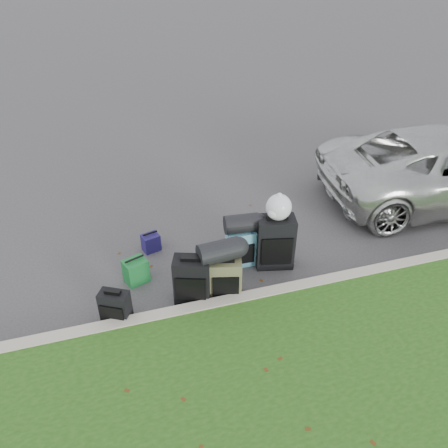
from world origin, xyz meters
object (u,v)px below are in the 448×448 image
object	(u,v)px
suitcase_teal	(241,248)
tote_green	(136,271)
suitcase_olive	(225,278)
tote_navy	(151,243)
suitcase_large_black_right	(275,242)
suitcase_large_black_left	(192,280)
suitcase_small_black	(115,307)

from	to	relation	value
suitcase_teal	tote_green	distance (m)	1.59
suitcase_olive	tote_navy	world-z (taller)	suitcase_olive
tote_navy	suitcase_olive	bearing A→B (deg)	-74.10
tote_green	suitcase_large_black_right	bearing A→B (deg)	-26.06
suitcase_large_black_right	tote_green	bearing A→B (deg)	-172.81
suitcase_olive	suitcase_teal	size ratio (longest dim) A/B	1.01
suitcase_large_black_left	tote_green	bearing A→B (deg)	157.70
suitcase_teal	suitcase_large_black_right	size ratio (longest dim) A/B	0.72
tote_green	tote_navy	size ratio (longest dim) A/B	1.29
suitcase_large_black_left	suitcase_olive	world-z (taller)	suitcase_large_black_left
suitcase_small_black	suitcase_large_black_right	world-z (taller)	suitcase_large_black_right
suitcase_large_black_left	suitcase_large_black_right	bearing A→B (deg)	35.78
suitcase_large_black_left	tote_navy	distance (m)	1.39
suitcase_small_black	tote_navy	size ratio (longest dim) A/B	1.67
tote_navy	suitcase_large_black_right	bearing A→B (deg)	-43.25
suitcase_large_black_left	suitcase_teal	world-z (taller)	suitcase_large_black_left
suitcase_small_black	tote_green	distance (m)	0.81
tote_green	tote_navy	distance (m)	0.77
suitcase_large_black_left	suitcase_olive	distance (m)	0.47
suitcase_olive	tote_green	bearing A→B (deg)	165.10
suitcase_olive	tote_navy	xyz separation A→B (m)	(-0.84, 1.36, -0.16)
suitcase_large_black_right	suitcase_large_black_left	bearing A→B (deg)	-150.45
suitcase_olive	suitcase_teal	bearing A→B (deg)	69.78
suitcase_small_black	suitcase_large_black_left	distance (m)	1.06
suitcase_olive	tote_navy	distance (m)	1.60
suitcase_small_black	tote_green	size ratio (longest dim) A/B	1.30
suitcase_teal	tote_navy	world-z (taller)	suitcase_teal
suitcase_large_black_left	suitcase_olive	xyz separation A→B (m)	(0.46, -0.04, -0.05)
suitcase_large_black_left	suitcase_large_black_right	distance (m)	1.44
suitcase_large_black_right	suitcase_teal	bearing A→B (deg)	174.25
suitcase_large_black_right	tote_green	xyz separation A→B (m)	(-2.07, 0.21, -0.24)
suitcase_olive	suitcase_large_black_right	size ratio (longest dim) A/B	0.72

